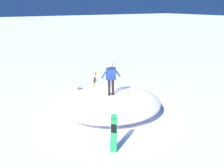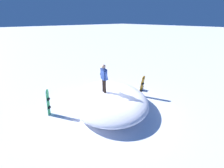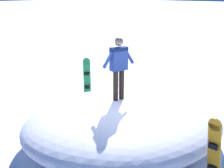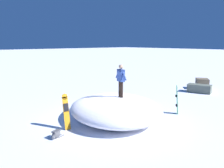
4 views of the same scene
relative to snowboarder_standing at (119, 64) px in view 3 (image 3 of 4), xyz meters
name	(u,v)px [view 3 (image 3 of 4)]	position (x,y,z in m)	size (l,w,h in m)	color
ground	(119,152)	(-0.67, -0.58, -2.13)	(240.00, 240.00, 0.00)	white
snow_mound	(124,122)	(-0.09, -0.28, -1.56)	(5.54, 4.69, 1.14)	white
snowboarder_standing	(119,64)	(0.00, 0.00, 0.00)	(1.03, 0.33, 1.72)	black
snowboard_primary_upright	(87,78)	(1.58, 2.83, -1.28)	(0.29, 0.30, 1.65)	#1E8C47
snowboard_secondary_upright	(214,153)	(-0.55, -2.95, -1.27)	(0.30, 0.30, 1.67)	orange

